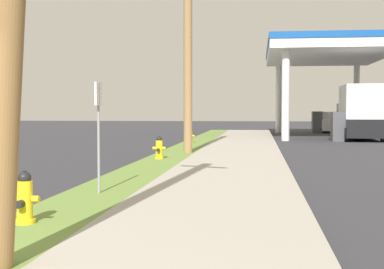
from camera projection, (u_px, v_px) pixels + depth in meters
fire_hydrant_nearest at (25, 200)px, 7.74m from camera, size 0.42×0.38×0.74m
fire_hydrant_second at (159, 149)px, 17.96m from camera, size 0.42×0.38×0.74m
fire_hydrant_third at (190, 136)px, 26.39m from camera, size 0.42×0.37×0.74m
utility_pole_midground at (188, 15)px, 20.29m from camera, size 0.38×1.40×10.00m
street_sign_post at (98, 114)px, 10.52m from camera, size 0.05×0.36×2.12m
car_white_by_near_pump at (330, 123)px, 42.38m from camera, size 2.13×4.58×1.57m
truck_black_at_forecourt at (358, 114)px, 31.89m from camera, size 2.35×6.47×3.11m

